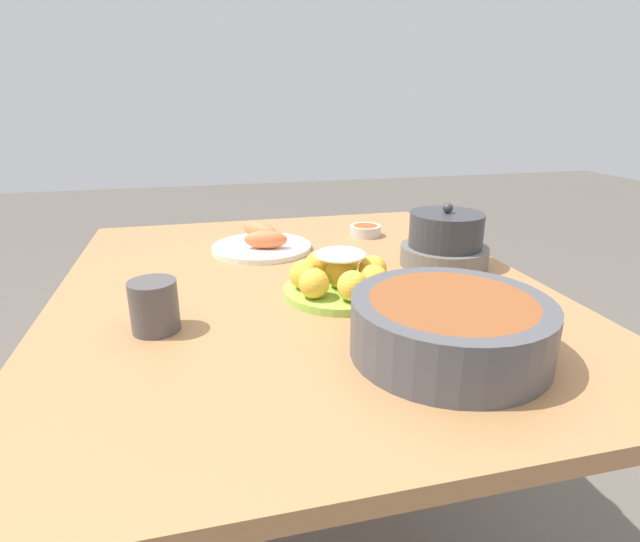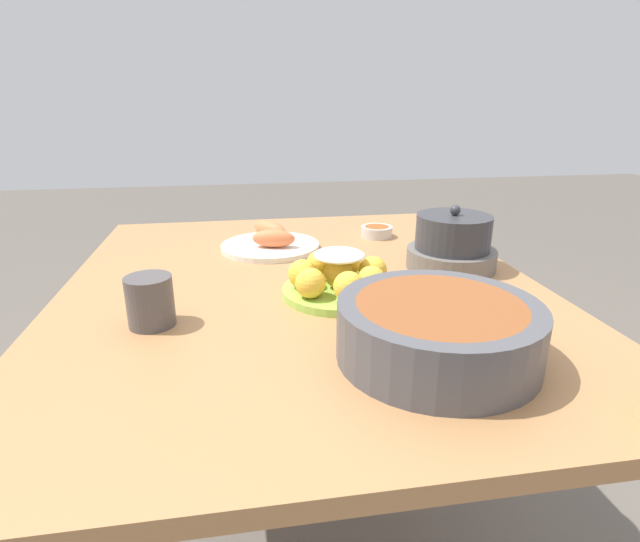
% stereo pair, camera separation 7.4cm
% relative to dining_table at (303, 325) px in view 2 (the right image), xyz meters
% --- Properties ---
extents(dining_table, '(1.23, 1.01, 0.77)m').
position_rel_dining_table_xyz_m(dining_table, '(0.00, 0.00, 0.00)').
color(dining_table, '#A87547').
rests_on(dining_table, ground_plane).
extents(cake_plate, '(0.23, 0.23, 0.10)m').
position_rel_dining_table_xyz_m(cake_plate, '(0.08, 0.06, 0.14)').
color(cake_plate, '#99CC4C').
rests_on(cake_plate, dining_table).
extents(serving_bowl, '(0.31, 0.31, 0.09)m').
position_rel_dining_table_xyz_m(serving_bowl, '(0.36, 0.16, 0.15)').
color(serving_bowl, '#4C4C51').
rests_on(serving_bowl, dining_table).
extents(sauce_bowl, '(0.09, 0.09, 0.03)m').
position_rel_dining_table_xyz_m(sauce_bowl, '(-0.34, 0.26, 0.12)').
color(sauce_bowl, beige).
rests_on(sauce_bowl, dining_table).
extents(seafood_platter, '(0.26, 0.26, 0.06)m').
position_rel_dining_table_xyz_m(seafood_platter, '(-0.28, -0.05, 0.12)').
color(seafood_platter, silver).
rests_on(seafood_platter, dining_table).
extents(cup_near, '(0.08, 0.08, 0.09)m').
position_rel_dining_table_xyz_m(cup_near, '(0.16, -0.29, 0.14)').
color(cup_near, '#4C4747').
rests_on(cup_near, dining_table).
extents(warming_pot, '(0.21, 0.21, 0.15)m').
position_rel_dining_table_xyz_m(warming_pot, '(-0.05, 0.36, 0.16)').
color(warming_pot, '#66605B').
rests_on(warming_pot, dining_table).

